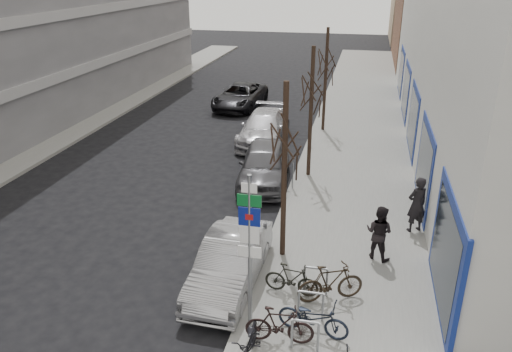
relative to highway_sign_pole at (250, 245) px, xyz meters
The scene contains 24 objects.
ground 3.44m from the highway_sign_pole, behind, with size 120.00×120.00×0.00m, color black.
sidewalk_east 10.50m from the highway_sign_pole, 78.15° to the left, with size 5.00×70.00×0.15m, color slate.
sidewalk_west 16.90m from the highway_sign_pole, 143.24° to the left, with size 3.00×70.00×0.15m, color slate.
brick_building_far 41.42m from the highway_sign_pole, 75.16° to the left, with size 12.00×14.00×8.00m, color brown.
tan_building_far 56.16m from the highway_sign_pole, 78.59° to the left, with size 13.00×12.00×9.00m, color #937A5B.
highway_sign_pole is the anchor object (origin of this frame).
bike_rack 2.36m from the highway_sign_pole, 23.59° to the left, with size 0.66×2.26×0.83m.
tree_near 3.88m from the highway_sign_pole, 86.74° to the left, with size 1.80×1.80×5.50m.
tree_mid 10.15m from the highway_sign_pole, 88.86° to the left, with size 1.80×1.80×5.50m.
tree_far 16.59m from the highway_sign_pole, 89.31° to the left, with size 1.80×1.80×5.50m.
meter_front 3.39m from the highway_sign_pole, 94.75° to the left, with size 0.10×0.08×1.27m.
meter_mid 8.65m from the highway_sign_pole, 91.68° to the left, with size 0.10×0.08×1.27m.
meter_back 14.10m from the highway_sign_pole, 91.02° to the left, with size 0.10×0.08×1.27m.
bike_near_left 2.12m from the highway_sign_pole, 76.99° to the right, with size 0.54×1.78×1.08m, color black.
bike_near_right 2.01m from the highway_sign_pole, 24.66° to the right, with size 0.49×1.63×0.99m, color black.
bike_mid_curb 2.34m from the highway_sign_pole, ahead, with size 0.53×1.75×1.07m, color black.
bike_mid_inner 2.55m from the highway_sign_pole, 63.98° to the left, with size 0.45×1.50×0.91m, color black.
bike_far_inner 2.94m from the highway_sign_pole, 39.76° to the left, with size 0.54×1.82×1.10m, color black.
parked_car_front 2.71m from the highway_sign_pole, 118.88° to the left, with size 1.51×4.34×1.43m, color #9B9BA0.
parked_car_mid 9.39m from the highway_sign_pole, 99.50° to the left, with size 1.94×4.83×1.65m, color #4D4D52.
parked_car_back 14.55m from the highway_sign_pole, 100.37° to the left, with size 2.14×5.25×1.52m, color #B2B1B7.
lane_car 21.29m from the highway_sign_pole, 104.83° to the left, with size 2.45×5.31×1.48m, color black.
pedestrian_near 7.40m from the highway_sign_pole, 54.35° to the left, with size 0.70×0.46×1.93m, color black.
pedestrian_far 5.17m from the highway_sign_pole, 52.38° to the left, with size 0.64×0.43×1.73m, color black.
Camera 1 is at (4.67, -9.58, 8.32)m, focal length 35.00 mm.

